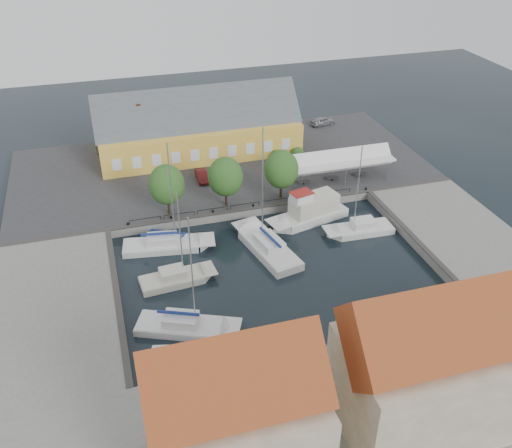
% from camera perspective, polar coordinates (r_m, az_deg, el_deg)
% --- Properties ---
extents(ground, '(140.00, 140.00, 0.00)m').
position_cam_1_polar(ground, '(60.96, 1.61, -4.05)').
color(ground, black).
rests_on(ground, ground).
extents(north_quay, '(56.00, 26.00, 1.00)m').
position_cam_1_polar(north_quay, '(79.78, -3.49, 5.57)').
color(north_quay, '#2D2D30').
rests_on(north_quay, ground).
extents(west_quay, '(12.00, 24.00, 1.00)m').
position_cam_1_polar(west_quay, '(57.37, -19.36, -8.20)').
color(west_quay, slate).
rests_on(west_quay, ground).
extents(east_quay, '(12.00, 24.00, 1.00)m').
position_cam_1_polar(east_quay, '(68.34, 20.00, -1.34)').
color(east_quay, slate).
rests_on(east_quay, ground).
extents(south_bank, '(56.00, 14.00, 1.00)m').
position_cam_1_polar(south_bank, '(46.40, 10.02, -18.20)').
color(south_bank, slate).
rests_on(south_bank, ground).
extents(quay_edge_fittings, '(56.00, 24.72, 0.40)m').
position_cam_1_polar(quay_edge_fittings, '(64.10, 0.34, -0.89)').
color(quay_edge_fittings, '#383533').
rests_on(quay_edge_fittings, north_quay).
extents(warehouse, '(28.56, 14.00, 9.55)m').
position_cam_1_polar(warehouse, '(82.50, -6.24, 9.35)').
color(warehouse, gold).
rests_on(warehouse, north_quay).
extents(tent_canopy, '(14.00, 4.00, 2.83)m').
position_cam_1_polar(tent_canopy, '(75.30, 8.46, 6.29)').
color(tent_canopy, white).
rests_on(tent_canopy, north_quay).
extents(quay_trees, '(18.20, 4.20, 6.30)m').
position_cam_1_polar(quay_trees, '(67.83, -3.07, 4.74)').
color(quay_trees, black).
rests_on(quay_trees, north_quay).
extents(car_silver, '(4.26, 2.48, 1.36)m').
position_cam_1_polar(car_silver, '(93.22, 6.70, 10.19)').
color(car_silver, '#95979B').
rests_on(car_silver, north_quay).
extents(car_red, '(1.48, 3.93, 1.28)m').
position_cam_1_polar(car_red, '(75.48, -5.44, 4.84)').
color(car_red, '#4E1211').
rests_on(car_red, north_quay).
extents(center_sailboat, '(5.43, 11.32, 14.76)m').
position_cam_1_polar(center_sailboat, '(62.84, 1.12, -2.41)').
color(center_sailboat, silver).
rests_on(center_sailboat, ground).
extents(trawler, '(10.61, 5.46, 5.00)m').
position_cam_1_polar(trawler, '(68.22, 5.43, 1.10)').
color(trawler, silver).
rests_on(trawler, ground).
extents(east_boat_a, '(8.30, 3.05, 11.58)m').
position_cam_1_polar(east_boat_a, '(67.13, 10.36, -0.63)').
color(east_boat_a, silver).
rests_on(east_boat_a, ground).
extents(west_boat_a, '(10.53, 4.41, 13.33)m').
position_cam_1_polar(west_boat_a, '(64.10, -8.94, -2.18)').
color(west_boat_a, silver).
rests_on(west_boat_a, ground).
extents(west_boat_b, '(8.06, 3.33, 10.80)m').
position_cam_1_polar(west_boat_b, '(58.90, -7.98, -5.54)').
color(west_boat_b, beige).
rests_on(west_boat_b, ground).
extents(west_boat_d, '(9.87, 6.49, 12.71)m').
position_cam_1_polar(west_boat_d, '(53.19, -7.06, -10.25)').
color(west_boat_d, silver).
rests_on(west_boat_d, ground).
extents(launch_sw, '(5.30, 3.08, 0.98)m').
position_cam_1_polar(launch_sw, '(50.89, -7.72, -12.97)').
color(launch_sw, silver).
rests_on(launch_sw, ground).
extents(launch_nw, '(5.36, 4.12, 0.88)m').
position_cam_1_polar(launch_nw, '(65.65, -8.72, -1.45)').
color(launch_nw, navy).
rests_on(launch_nw, ground).
extents(townhouses, '(36.30, 8.50, 12.00)m').
position_cam_1_polar(townhouses, '(41.95, 14.51, -14.94)').
color(townhouses, beige).
rests_on(townhouses, south_bank).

